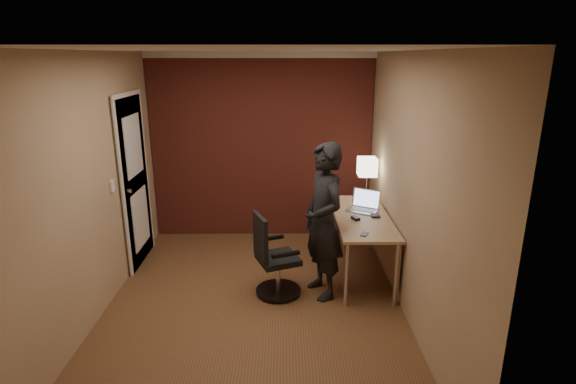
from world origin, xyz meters
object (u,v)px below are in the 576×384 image
Objects in this scene: desk at (368,226)px; person at (324,222)px; laptop at (364,205)px; desk_lamp at (367,167)px; mouse at (355,218)px; office_chair at (273,261)px; phone at (364,234)px; wallet at (375,216)px.

person is (-0.54, -0.44, 0.22)m from desk.
laptop is 0.82m from person.
desk_lamp is 5.35× the size of mouse.
laptop is 0.25× the size of person.
desk_lamp is at bearing 127.26° from person.
desk is 3.62× the size of laptop.
mouse is at bearing -140.95° from desk.
person is at bearing -129.84° from laptop.
desk is 1.18m from office_chair.
phone is 0.56m from wallet.
person reaches higher than desk.
wallet is 1.26m from office_chair.
wallet is 0.07× the size of person.
mouse is 0.43m from phone.
wallet is at bearing 101.35° from person.
laptop is 0.76m from phone.
mouse is (-0.15, -0.33, -0.05)m from laptop.
desk_lamp is (0.07, 0.57, 0.55)m from desk.
person is (-0.52, -0.63, 0.03)m from laptop.
mouse is at bearing 117.34° from phone.
phone is 0.13× the size of office_chair.
person reaches higher than office_chair.
office_chair is 0.68m from person.
phone is 0.07× the size of person.
laptop is 3.77× the size of wallet.
desk_lamp is at bearing 103.45° from phone.
laptop is at bearing 104.63° from phone.
desk_lamp is 1.29× the size of laptop.
office_chair is (-0.93, 0.10, -0.34)m from phone.
desk_lamp is 4.65× the size of phone.
office_chair is (-1.13, -0.42, -0.35)m from wallet.
laptop is (-0.08, -0.37, -0.35)m from desk_lamp.
phone is (-0.14, -0.56, 0.13)m from desk.
mouse reaches higher than wallet.
person reaches higher than desk_lamp.
desk is 13.64× the size of wallet.
person is at bearing -173.10° from phone.
wallet is at bearing -89.65° from desk_lamp.
desk_lamp is at bearing 42.12° from office_chair.
wallet is at bearing 20.12° from office_chair.
desk_lamp is 0.73m from wallet.
desk is 15.00× the size of mouse.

